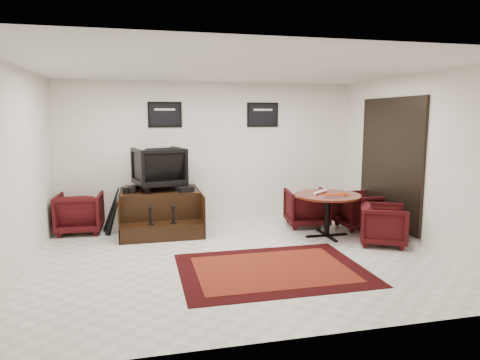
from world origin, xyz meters
name	(u,v)px	position (x,y,z in m)	size (l,w,h in m)	color
ground	(238,256)	(0.00, 0.00, 0.00)	(6.00, 6.00, 0.00)	silver
room_shell	(262,139)	(0.41, 0.12, 1.79)	(6.02, 5.02, 2.81)	silver
area_rug	(272,269)	(0.34, -0.67, 0.01)	(2.56, 1.92, 0.01)	black
shine_podium	(160,212)	(-1.07, 1.87, 0.35)	(1.45, 1.50, 0.75)	black
shine_chair	(159,166)	(-1.07, 2.02, 1.20)	(0.87, 0.81, 0.89)	black
shoes_pair	(130,189)	(-1.60, 1.81, 0.80)	(0.26, 0.31, 0.11)	black
polish_kit	(186,189)	(-0.61, 1.62, 0.80)	(0.27, 0.19, 0.09)	black
umbrella_black	(114,214)	(-1.90, 1.68, 0.39)	(0.29, 0.11, 0.78)	black
umbrella_hooked	(112,209)	(-1.94, 1.93, 0.43)	(0.32, 0.12, 0.85)	black
armchair_side	(80,211)	(-2.51, 2.01, 0.40)	(0.78, 0.73, 0.80)	black
meeting_table	(328,199)	(1.79, 0.72, 0.67)	(1.16, 1.16, 0.76)	#3F0F09
table_chair_back	(307,206)	(1.72, 1.50, 0.40)	(0.78, 0.73, 0.80)	black
table_chair_window	(359,209)	(2.63, 1.11, 0.38)	(0.74, 0.69, 0.76)	black
table_chair_corner	(384,223)	(2.50, 0.06, 0.37)	(0.72, 0.67, 0.74)	black
paper_roll	(321,192)	(1.71, 0.84, 0.78)	(0.05, 0.05, 0.42)	white
table_clutter	(336,195)	(1.90, 0.61, 0.76)	(0.57, 0.31, 0.01)	#FA460D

